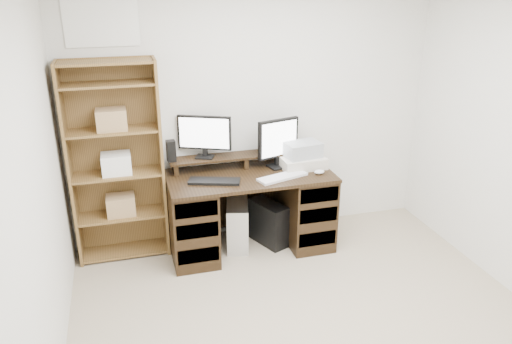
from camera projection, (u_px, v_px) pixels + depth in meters
name	position (u px, v px, depth m)	size (l,w,h in m)	color
room	(344.00, 192.00, 2.92)	(3.54, 4.04, 2.54)	tan
desk	(250.00, 210.00, 4.67)	(1.50, 0.70, 0.75)	black
riser_shelf	(244.00, 157.00, 4.69)	(1.40, 0.22, 0.12)	black
monitor_wide	(204.00, 134.00, 4.53)	(0.46, 0.23, 0.39)	black
monitor_small	(278.00, 141.00, 4.63)	(0.41, 0.20, 0.46)	black
speaker	(171.00, 151.00, 4.47)	(0.08, 0.08, 0.19)	black
keyboard_black	(214.00, 181.00, 4.34)	(0.45, 0.15, 0.02)	black
keyboard_white	(282.00, 177.00, 4.44)	(0.47, 0.14, 0.02)	silver
mouse	(319.00, 172.00, 4.53)	(0.10, 0.07, 0.04)	silver
printer	(302.00, 162.00, 4.69)	(0.41, 0.31, 0.10)	beige
basket	(302.00, 150.00, 4.64)	(0.32, 0.23, 0.14)	#959A9E
tower_silver	(237.00, 224.00, 4.76)	(0.20, 0.45, 0.45)	silver
tower_black	(268.00, 223.00, 4.81)	(0.33, 0.45, 0.42)	black
bookshelf	(116.00, 161.00, 4.38)	(0.80, 0.30, 1.80)	brown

